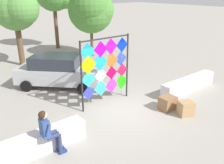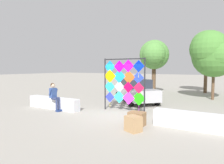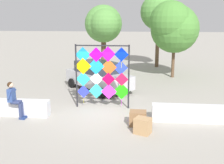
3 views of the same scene
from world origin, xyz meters
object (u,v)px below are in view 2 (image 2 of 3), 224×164
(cardboard_box_small, at_px, (133,124))
(tree_broadleaf, at_px, (154,55))
(parked_car, at_px, (136,90))
(tree_palm_like, at_px, (208,47))
(cardboard_box_large, at_px, (137,119))
(tree_far_right, at_px, (213,54))
(kite_display_rack, at_px, (124,81))
(seated_vendor, at_px, (54,95))

(cardboard_box_small, distance_m, tree_broadleaf, 10.90)
(parked_car, height_order, tree_palm_like, tree_palm_like)
(cardboard_box_large, height_order, tree_palm_like, tree_palm_like)
(cardboard_box_small, bearing_deg, tree_broadleaf, 104.65)
(cardboard_box_large, bearing_deg, tree_broadleaf, 104.74)
(cardboard_box_large, height_order, tree_far_right, tree_far_right)
(cardboard_box_large, height_order, tree_broadleaf, tree_broadleaf)
(parked_car, relative_size, tree_palm_like, 0.72)
(cardboard_box_large, distance_m, tree_broadleaf, 10.18)
(kite_display_rack, xyz_separation_m, parked_car, (-0.63, 3.03, -0.84))
(cardboard_box_large, xyz_separation_m, tree_broadleaf, (-2.46, 9.36, 3.15))
(cardboard_box_large, relative_size, tree_broadleaf, 0.13)
(parked_car, height_order, cardboard_box_small, parked_car)
(parked_car, bearing_deg, cardboard_box_small, -67.09)
(seated_vendor, xyz_separation_m, cardboard_box_large, (4.88, -0.24, -0.61))
(kite_display_rack, distance_m, cardboard_box_large, 2.86)
(tree_palm_like, bearing_deg, cardboard_box_small, -95.59)
(kite_display_rack, bearing_deg, cardboard_box_small, -56.45)
(seated_vendor, xyz_separation_m, tree_far_right, (7.02, 8.22, 2.39))
(parked_car, xyz_separation_m, cardboard_box_large, (2.24, -4.97, -0.51))
(tree_far_right, bearing_deg, tree_broadleaf, 168.86)
(cardboard_box_large, height_order, cardboard_box_small, cardboard_box_small)
(seated_vendor, bearing_deg, parked_car, 60.85)
(kite_display_rack, height_order, cardboard_box_small, kite_display_rack)
(tree_palm_like, bearing_deg, seated_vendor, -117.55)
(tree_far_right, bearing_deg, parked_car, -141.53)
(seated_vendor, xyz_separation_m, parked_car, (2.64, 4.74, -0.09))
(kite_display_rack, bearing_deg, tree_far_right, 60.05)
(kite_display_rack, bearing_deg, parked_car, 101.82)
(cardboard_box_large, bearing_deg, parked_car, 114.21)
(seated_vendor, bearing_deg, tree_far_right, 49.48)
(seated_vendor, height_order, tree_far_right, tree_far_right)
(kite_display_rack, xyz_separation_m, seated_vendor, (-3.27, -1.71, -0.74))
(kite_display_rack, relative_size, tree_palm_like, 0.50)
(cardboard_box_large, relative_size, cardboard_box_small, 1.11)
(seated_vendor, xyz_separation_m, tree_broadleaf, (2.41, 9.13, 2.55))
(tree_palm_like, bearing_deg, kite_display_rack, -106.35)
(seated_vendor, distance_m, tree_far_right, 11.07)
(cardboard_box_small, xyz_separation_m, tree_far_right, (1.97, 9.19, 2.99))
(kite_display_rack, bearing_deg, tree_palm_like, 73.65)
(parked_car, height_order, tree_broadleaf, tree_broadleaf)
(seated_vendor, xyz_separation_m, cardboard_box_small, (5.05, -0.97, -0.60))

